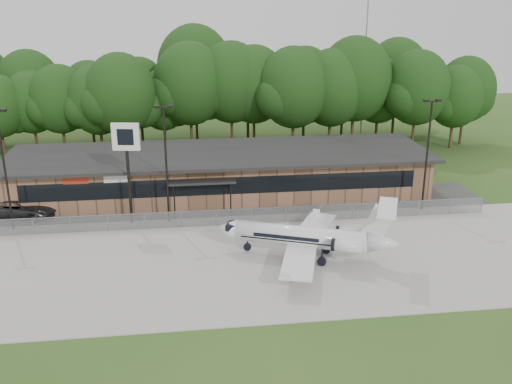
{
  "coord_description": "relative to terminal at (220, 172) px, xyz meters",
  "views": [
    {
      "loc": [
        -3.48,
        -30.21,
        18.44
      ],
      "look_at": [
        2.03,
        12.0,
        3.98
      ],
      "focal_mm": 40.0,
      "sensor_mm": 36.0,
      "label": 1
    }
  ],
  "objects": [
    {
      "name": "business_jet",
      "position": [
        5.34,
        -16.18,
        -0.49
      ],
      "size": [
        13.75,
        12.28,
        4.72
      ],
      "rotation": [
        0.0,
        0.0,
        -0.39
      ],
      "color": "silver",
      "rests_on": "ground"
    },
    {
      "name": "pole_sign",
      "position": [
        -8.2,
        -7.14,
        4.55
      ],
      "size": [
        2.31,
        0.64,
        8.79
      ],
      "rotation": [
        0.0,
        0.0,
        -0.17
      ],
      "color": "black",
      "rests_on": "ground"
    },
    {
      "name": "parking_lot",
      "position": [
        0.0,
        -4.44,
        -2.15
      ],
      "size": [
        50.0,
        9.0,
        0.06
      ],
      "primitive_type": "cube",
      "color": "#383835",
      "rests_on": "ground"
    },
    {
      "name": "ground",
      "position": [
        0.0,
        -23.94,
        -2.18
      ],
      "size": [
        160.0,
        160.0,
        0.0
      ],
      "primitive_type": "plane",
      "color": "#2B4E1B",
      "rests_on": "ground"
    },
    {
      "name": "treeline",
      "position": [
        0.0,
        18.06,
        5.32
      ],
      "size": [
        72.0,
        12.0,
        15.0
      ],
      "primitive_type": null,
      "color": "black",
      "rests_on": "ground"
    },
    {
      "name": "radio_mast",
      "position": [
        22.0,
        24.06,
        10.32
      ],
      "size": [
        0.2,
        0.2,
        25.0
      ],
      "primitive_type": "cylinder",
      "color": "gray",
      "rests_on": "ground"
    },
    {
      "name": "suv",
      "position": [
        -18.04,
        -4.55,
        -1.3
      ],
      "size": [
        6.82,
        4.36,
        1.75
      ],
      "primitive_type": "imported",
      "rotation": [
        0.0,
        0.0,
        1.32
      ],
      "color": "#333336",
      "rests_on": "ground"
    },
    {
      "name": "apron",
      "position": [
        0.0,
        -15.94,
        -2.14
      ],
      "size": [
        64.0,
        18.0,
        0.08
      ],
      "primitive_type": "cube",
      "color": "#9E9B93",
      "rests_on": "ground"
    },
    {
      "name": "light_pole_left",
      "position": [
        -18.0,
        -7.44,
        3.8
      ],
      "size": [
        1.55,
        0.3,
        10.23
      ],
      "color": "black",
      "rests_on": "ground"
    },
    {
      "name": "fence",
      "position": [
        0.0,
        -8.94,
        -1.4
      ],
      "size": [
        46.0,
        0.04,
        1.52
      ],
      "color": "gray",
      "rests_on": "ground"
    },
    {
      "name": "light_pole_right",
      "position": [
        18.0,
        -7.44,
        3.8
      ],
      "size": [
        1.55,
        0.3,
        10.23
      ],
      "color": "black",
      "rests_on": "ground"
    },
    {
      "name": "terminal",
      "position": [
        0.0,
        0.0,
        0.0
      ],
      "size": [
        41.0,
        11.65,
        4.3
      ],
      "color": "#936449",
      "rests_on": "ground"
    },
    {
      "name": "light_pole_mid",
      "position": [
        -5.0,
        -7.44,
        3.8
      ],
      "size": [
        1.55,
        0.3,
        10.23
      ],
      "color": "black",
      "rests_on": "ground"
    }
  ]
}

